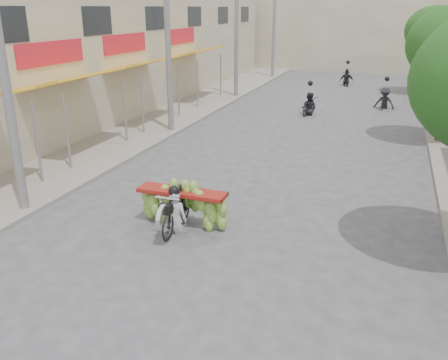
# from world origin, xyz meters

# --- Properties ---
(ground) EXTENTS (120.00, 120.00, 0.00)m
(ground) POSITION_xyz_m (0.00, 0.00, 0.00)
(ground) COLOR #55555A
(ground) RESTS_ON ground
(sidewalk_left) EXTENTS (4.00, 60.00, 0.12)m
(sidewalk_left) POSITION_xyz_m (-7.00, 15.00, 0.06)
(sidewalk_left) COLOR gray
(sidewalk_left) RESTS_ON ground
(shophouse_row_left) EXTENTS (9.77, 40.00, 6.00)m
(shophouse_row_left) POSITION_xyz_m (-11.98, 13.98, 3.00)
(shophouse_row_left) COLOR #B9B192
(shophouse_row_left) RESTS_ON ground
(far_building) EXTENTS (20.00, 6.00, 7.00)m
(far_building) POSITION_xyz_m (0.00, 38.00, 3.50)
(far_building) COLOR #B9B192
(far_building) RESTS_ON ground
(utility_pole_near) EXTENTS (0.60, 0.24, 8.00)m
(utility_pole_near) POSITION_xyz_m (-5.40, 3.00, 4.03)
(utility_pole_near) COLOR slate
(utility_pole_near) RESTS_ON ground
(utility_pole_mid) EXTENTS (0.60, 0.24, 8.00)m
(utility_pole_mid) POSITION_xyz_m (-5.40, 12.00, 4.03)
(utility_pole_mid) COLOR slate
(utility_pole_mid) RESTS_ON ground
(utility_pole_far) EXTENTS (0.60, 0.24, 8.00)m
(utility_pole_far) POSITION_xyz_m (-5.40, 21.00, 4.03)
(utility_pole_far) COLOR slate
(utility_pole_far) RESTS_ON ground
(utility_pole_back) EXTENTS (0.60, 0.24, 8.00)m
(utility_pole_back) POSITION_xyz_m (-5.40, 30.00, 4.03)
(utility_pole_back) COLOR slate
(utility_pole_back) RESTS_ON ground
(street_tree_far) EXTENTS (3.40, 3.40, 5.25)m
(street_tree_far) POSITION_xyz_m (5.40, 26.00, 3.78)
(street_tree_far) COLOR #3A2719
(street_tree_far) RESTS_ON ground
(banana_motorbike) EXTENTS (2.21, 1.91, 1.98)m
(banana_motorbike) POSITION_xyz_m (-1.10, 3.41, 0.68)
(banana_motorbike) COLOR black
(banana_motorbike) RESTS_ON ground
(pedestrian) EXTENTS (0.85, 0.60, 1.57)m
(pedestrian) POSITION_xyz_m (5.83, 16.74, 0.91)
(pedestrian) COLOR silver
(pedestrian) RESTS_ON ground
(bg_motorbike_a) EXTENTS (0.87, 1.58, 1.95)m
(bg_motorbike_a) POSITION_xyz_m (-0.41, 17.53, 0.76)
(bg_motorbike_a) COLOR black
(bg_motorbike_a) RESTS_ON ground
(bg_motorbike_b) EXTENTS (1.11, 1.59, 1.95)m
(bg_motorbike_b) POSITION_xyz_m (3.12, 20.41, 0.87)
(bg_motorbike_b) COLOR black
(bg_motorbike_b) RESTS_ON ground
(bg_motorbike_c) EXTENTS (1.06, 1.64, 1.95)m
(bg_motorbike_c) POSITION_xyz_m (0.38, 27.90, 0.81)
(bg_motorbike_c) COLOR black
(bg_motorbike_c) RESTS_ON ground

